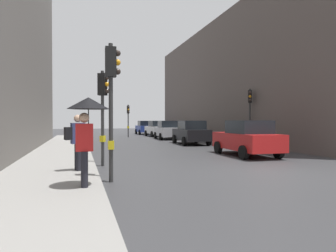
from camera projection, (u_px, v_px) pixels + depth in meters
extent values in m
plane|color=#38383A|center=(267.00, 173.00, 9.69)|extent=(120.00, 120.00, 0.00)
cube|color=gray|center=(59.00, 157.00, 13.45)|extent=(2.92, 40.00, 0.16)
cube|color=#5B514C|center=(266.00, 84.00, 28.30)|extent=(12.00, 29.04, 10.61)
cylinder|color=#2D2D2D|center=(111.00, 113.00, 8.26)|extent=(0.12, 0.12, 3.91)
cube|color=black|center=(111.00, 62.00, 8.23)|extent=(0.30, 0.24, 0.84)
cube|color=yellow|center=(111.00, 145.00, 8.27)|extent=(0.16, 0.20, 0.24)
sphere|color=#2D231E|center=(117.00, 53.00, 8.28)|extent=(0.18, 0.18, 0.18)
sphere|color=orange|center=(117.00, 62.00, 8.28)|extent=(0.18, 0.18, 0.18)
sphere|color=#2D231E|center=(118.00, 72.00, 8.29)|extent=(0.18, 0.18, 0.18)
cylinder|color=#2D2D2D|center=(250.00, 118.00, 19.78)|extent=(0.12, 0.12, 3.90)
cube|color=black|center=(250.00, 97.00, 19.75)|extent=(0.36, 0.38, 0.84)
cube|color=yellow|center=(250.00, 131.00, 19.79)|extent=(0.25, 0.24, 0.24)
sphere|color=#2D231E|center=(250.00, 92.00, 19.56)|extent=(0.18, 0.18, 0.18)
sphere|color=orange|center=(250.00, 96.00, 19.57)|extent=(0.18, 0.18, 0.18)
sphere|color=#2D231E|center=(250.00, 100.00, 19.57)|extent=(0.18, 0.18, 0.18)
cylinder|color=#2D2D2D|center=(128.00, 121.00, 31.77)|extent=(0.12, 0.12, 3.50)
cube|color=black|center=(128.00, 110.00, 31.75)|extent=(0.25, 0.31, 0.84)
cube|color=yellow|center=(128.00, 127.00, 31.78)|extent=(0.21, 0.17, 0.24)
sphere|color=#2D231E|center=(128.00, 107.00, 31.56)|extent=(0.18, 0.18, 0.18)
sphere|color=orange|center=(128.00, 109.00, 31.57)|extent=(0.18, 0.18, 0.18)
sphere|color=#2D231E|center=(128.00, 112.00, 31.57)|extent=(0.18, 0.18, 0.18)
cylinder|color=#2D2D2D|center=(103.00, 119.00, 11.23)|extent=(0.12, 0.12, 3.65)
cube|color=black|center=(102.00, 84.00, 11.20)|extent=(0.38, 0.36, 0.84)
cube|color=yellow|center=(103.00, 139.00, 11.24)|extent=(0.24, 0.25, 0.24)
sphere|color=#2D231E|center=(107.00, 77.00, 11.15)|extent=(0.18, 0.18, 0.18)
sphere|color=orange|center=(107.00, 84.00, 11.15)|extent=(0.18, 0.18, 0.18)
sphere|color=#2D231E|center=(107.00, 91.00, 11.16)|extent=(0.18, 0.18, 0.18)
cube|color=black|center=(191.00, 135.00, 21.89)|extent=(2.06, 4.30, 0.80)
cube|color=black|center=(192.00, 125.00, 21.64)|extent=(1.72, 2.09, 0.64)
cylinder|color=black|center=(174.00, 139.00, 23.01)|extent=(0.26, 0.65, 0.64)
cylinder|color=black|center=(196.00, 139.00, 23.42)|extent=(0.26, 0.65, 0.64)
cylinder|color=black|center=(184.00, 141.00, 20.38)|extent=(0.26, 0.65, 0.64)
cylinder|color=black|center=(209.00, 141.00, 20.79)|extent=(0.26, 0.65, 0.64)
cube|color=silver|center=(157.00, 130.00, 33.10)|extent=(1.91, 4.24, 0.80)
cube|color=black|center=(157.00, 124.00, 32.86)|extent=(1.65, 2.04, 0.64)
cylinder|color=black|center=(146.00, 133.00, 34.11)|extent=(0.24, 0.65, 0.64)
cylinder|color=black|center=(161.00, 133.00, 34.68)|extent=(0.24, 0.65, 0.64)
cylinder|color=black|center=(152.00, 134.00, 31.55)|extent=(0.24, 0.65, 0.64)
cylinder|color=black|center=(168.00, 134.00, 32.11)|extent=(0.24, 0.65, 0.64)
cube|color=navy|center=(145.00, 129.00, 38.45)|extent=(1.88, 4.23, 0.80)
cube|color=black|center=(145.00, 123.00, 38.19)|extent=(1.64, 2.03, 0.64)
cylinder|color=black|center=(136.00, 131.00, 39.51)|extent=(0.23, 0.64, 0.64)
cylinder|color=black|center=(149.00, 131.00, 40.00)|extent=(0.23, 0.64, 0.64)
cylinder|color=black|center=(140.00, 132.00, 36.91)|extent=(0.23, 0.64, 0.64)
cylinder|color=black|center=(154.00, 132.00, 37.40)|extent=(0.23, 0.64, 0.64)
cube|color=red|center=(246.00, 141.00, 14.63)|extent=(1.94, 4.26, 0.80)
cube|color=black|center=(249.00, 127.00, 14.37)|extent=(1.67, 2.05, 0.64)
cylinder|color=black|center=(218.00, 147.00, 15.71)|extent=(0.24, 0.65, 0.64)
cylinder|color=black|center=(248.00, 147.00, 16.17)|extent=(0.24, 0.65, 0.64)
cylinder|color=black|center=(244.00, 153.00, 13.10)|extent=(0.24, 0.65, 0.64)
cylinder|color=black|center=(278.00, 151.00, 13.56)|extent=(0.24, 0.65, 0.64)
cube|color=#BCBCC1|center=(167.00, 132.00, 27.93)|extent=(2.10, 4.32, 0.80)
cube|color=black|center=(168.00, 124.00, 27.67)|extent=(1.74, 2.11, 0.64)
cylinder|color=black|center=(156.00, 135.00, 29.06)|extent=(0.27, 0.65, 0.64)
cylinder|color=black|center=(173.00, 135.00, 29.45)|extent=(0.27, 0.65, 0.64)
cylinder|color=black|center=(161.00, 137.00, 26.42)|extent=(0.27, 0.65, 0.64)
cylinder|color=black|center=(180.00, 136.00, 26.82)|extent=(0.27, 0.65, 0.64)
cylinder|color=black|center=(84.00, 168.00, 7.09)|extent=(0.16, 0.16, 0.85)
cylinder|color=black|center=(85.00, 170.00, 6.90)|extent=(0.16, 0.16, 0.85)
cube|color=red|center=(84.00, 137.00, 6.99)|extent=(0.41, 0.27, 0.66)
sphere|color=tan|center=(84.00, 118.00, 6.98)|extent=(0.24, 0.24, 0.24)
cylinder|color=black|center=(89.00, 127.00, 7.01)|extent=(0.02, 0.02, 0.90)
cone|color=black|center=(88.00, 103.00, 7.00)|extent=(1.00, 1.00, 0.28)
cylinder|color=black|center=(77.00, 157.00, 9.40)|extent=(0.16, 0.16, 0.85)
cylinder|color=black|center=(79.00, 157.00, 9.23)|extent=(0.16, 0.16, 0.85)
cube|color=navy|center=(78.00, 133.00, 9.30)|extent=(0.45, 0.36, 0.66)
sphere|color=tan|center=(78.00, 119.00, 9.29)|extent=(0.24, 0.24, 0.24)
cube|color=black|center=(68.00, 134.00, 9.14)|extent=(0.27, 0.32, 0.40)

